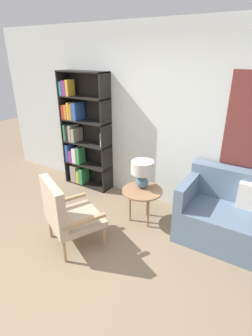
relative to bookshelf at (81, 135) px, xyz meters
name	(u,v)px	position (x,y,z in m)	size (l,w,h in m)	color
ground_plane	(67,274)	(1.31, -1.85, -0.93)	(14.00, 14.00, 0.00)	#847056
wall_back	(155,119)	(1.34, 0.18, 0.42)	(6.40, 0.08, 2.70)	silver
bookshelf	(81,135)	(0.00, 0.00, 0.00)	(0.90, 0.30, 2.01)	black
armchair	(65,212)	(0.98, -1.47, -0.44)	(0.83, 0.82, 0.92)	tan
couch	(247,221)	(2.89, -0.25, -0.59)	(1.64, 0.82, 0.90)	slate
side_table	(142,193)	(1.52, -0.51, -0.47)	(0.57, 0.57, 0.51)	#99704C
table_lamp	(142,171)	(1.48, -0.44, -0.16)	(0.32, 0.32, 0.40)	slate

